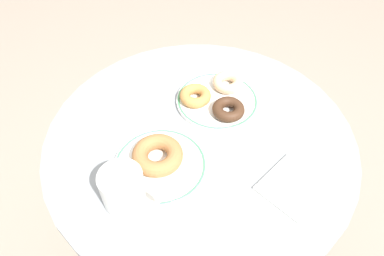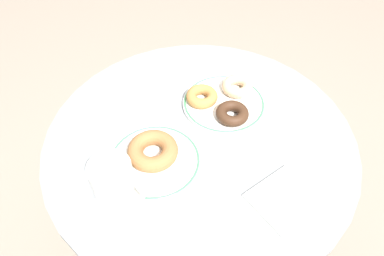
{
  "view_description": "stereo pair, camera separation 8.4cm",
  "coord_description": "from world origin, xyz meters",
  "px_view_note": "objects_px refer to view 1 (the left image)",
  "views": [
    {
      "loc": [
        -0.5,
        -0.25,
        1.41
      ],
      "look_at": [
        -0.01,
        0.02,
        0.78
      ],
      "focal_mm": 33.44,
      "sensor_mm": 36.0,
      "label": 1
    },
    {
      "loc": [
        -0.46,
        -0.32,
        1.41
      ],
      "look_at": [
        -0.01,
        0.02,
        0.78
      ],
      "focal_mm": 33.44,
      "sensor_mm": 36.0,
      "label": 2
    }
  ],
  "objects_px": {
    "cafe_table": "(199,184)",
    "donut_chocolate": "(228,109)",
    "plate_right": "(217,100)",
    "donut_glazed": "(228,82)",
    "donut_old_fashioned": "(195,96)",
    "plate_left": "(160,165)",
    "donut_cinnamon": "(158,155)",
    "coffee_mug": "(124,189)",
    "paper_napkin": "(292,186)"
  },
  "relations": [
    {
      "from": "cafe_table",
      "to": "donut_old_fashioned",
      "type": "relative_size",
      "value": 9.18
    },
    {
      "from": "donut_old_fashioned",
      "to": "plate_right",
      "type": "bearing_deg",
      "value": -58.79
    },
    {
      "from": "cafe_table",
      "to": "donut_chocolate",
      "type": "height_order",
      "value": "donut_chocolate"
    },
    {
      "from": "donut_glazed",
      "to": "coffee_mug",
      "type": "distance_m",
      "value": 0.41
    },
    {
      "from": "donut_cinnamon",
      "to": "plate_right",
      "type": "bearing_deg",
      "value": -7.21
    },
    {
      "from": "cafe_table",
      "to": "plate_right",
      "type": "relative_size",
      "value": 3.49
    },
    {
      "from": "plate_left",
      "to": "paper_napkin",
      "type": "height_order",
      "value": "plate_left"
    },
    {
      "from": "plate_right",
      "to": "donut_glazed",
      "type": "bearing_deg",
      "value": -2.54
    },
    {
      "from": "donut_old_fashioned",
      "to": "paper_napkin",
      "type": "distance_m",
      "value": 0.33
    },
    {
      "from": "cafe_table",
      "to": "donut_chocolate",
      "type": "relative_size",
      "value": 9.18
    },
    {
      "from": "donut_old_fashioned",
      "to": "donut_chocolate",
      "type": "distance_m",
      "value": 0.1
    },
    {
      "from": "cafe_table",
      "to": "plate_right",
      "type": "bearing_deg",
      "value": 6.55
    },
    {
      "from": "plate_right",
      "to": "donut_old_fashioned",
      "type": "distance_m",
      "value": 0.06
    },
    {
      "from": "donut_cinnamon",
      "to": "donut_old_fashioned",
      "type": "relative_size",
      "value": 1.4
    },
    {
      "from": "plate_right",
      "to": "coffee_mug",
      "type": "distance_m",
      "value": 0.36
    },
    {
      "from": "paper_napkin",
      "to": "coffee_mug",
      "type": "height_order",
      "value": "coffee_mug"
    },
    {
      "from": "plate_right",
      "to": "plate_left",
      "type": "bearing_deg",
      "value": 175.05
    },
    {
      "from": "plate_right",
      "to": "donut_chocolate",
      "type": "distance_m",
      "value": 0.06
    },
    {
      "from": "donut_chocolate",
      "to": "cafe_table",
      "type": "bearing_deg",
      "value": 160.47
    },
    {
      "from": "cafe_table",
      "to": "donut_old_fashioned",
      "type": "bearing_deg",
      "value": 33.86
    },
    {
      "from": "donut_glazed",
      "to": "paper_napkin",
      "type": "bearing_deg",
      "value": -130.49
    },
    {
      "from": "cafe_table",
      "to": "donut_chocolate",
      "type": "bearing_deg",
      "value": -19.53
    },
    {
      "from": "cafe_table",
      "to": "paper_napkin",
      "type": "xyz_separation_m",
      "value": [
        -0.03,
        -0.24,
        0.22
      ]
    },
    {
      "from": "plate_left",
      "to": "donut_glazed",
      "type": "relative_size",
      "value": 2.56
    },
    {
      "from": "donut_old_fashioned",
      "to": "paper_napkin",
      "type": "relative_size",
      "value": 0.63
    },
    {
      "from": "donut_glazed",
      "to": "donut_old_fashioned",
      "type": "bearing_deg",
      "value": 149.33
    },
    {
      "from": "cafe_table",
      "to": "donut_old_fashioned",
      "type": "height_order",
      "value": "donut_old_fashioned"
    },
    {
      "from": "plate_right",
      "to": "donut_glazed",
      "type": "distance_m",
      "value": 0.06
    },
    {
      "from": "plate_right",
      "to": "donut_cinnamon",
      "type": "xyz_separation_m",
      "value": [
        -0.24,
        0.03,
        0.02
      ]
    },
    {
      "from": "plate_left",
      "to": "donut_old_fashioned",
      "type": "relative_size",
      "value": 2.56
    },
    {
      "from": "donut_old_fashioned",
      "to": "coffee_mug",
      "type": "distance_m",
      "value": 0.33
    },
    {
      "from": "donut_cinnamon",
      "to": "paper_napkin",
      "type": "height_order",
      "value": "donut_cinnamon"
    },
    {
      "from": "plate_left",
      "to": "donut_glazed",
      "type": "distance_m",
      "value": 0.31
    },
    {
      "from": "donut_cinnamon",
      "to": "donut_glazed",
      "type": "bearing_deg",
      "value": -6.32
    },
    {
      "from": "plate_left",
      "to": "plate_right",
      "type": "height_order",
      "value": "same"
    },
    {
      "from": "plate_left",
      "to": "coffee_mug",
      "type": "height_order",
      "value": "coffee_mug"
    },
    {
      "from": "donut_glazed",
      "to": "coffee_mug",
      "type": "bearing_deg",
      "value": 174.39
    },
    {
      "from": "plate_left",
      "to": "donut_glazed",
      "type": "height_order",
      "value": "donut_glazed"
    },
    {
      "from": "plate_right",
      "to": "donut_cinnamon",
      "type": "distance_m",
      "value": 0.25
    },
    {
      "from": "plate_right",
      "to": "donut_glazed",
      "type": "relative_size",
      "value": 2.63
    },
    {
      "from": "plate_right",
      "to": "paper_napkin",
      "type": "relative_size",
      "value": 1.65
    },
    {
      "from": "donut_cinnamon",
      "to": "coffee_mug",
      "type": "xyz_separation_m",
      "value": [
        -0.11,
        0.01,
        0.01
      ]
    },
    {
      "from": "cafe_table",
      "to": "plate_left",
      "type": "bearing_deg",
      "value": 163.94
    },
    {
      "from": "donut_old_fashioned",
      "to": "donut_chocolate",
      "type": "bearing_deg",
      "value": -92.59
    },
    {
      "from": "donut_glazed",
      "to": "coffee_mug",
      "type": "relative_size",
      "value": 0.64
    },
    {
      "from": "plate_left",
      "to": "plate_right",
      "type": "bearing_deg",
      "value": -4.95
    },
    {
      "from": "donut_glazed",
      "to": "donut_cinnamon",
      "type": "bearing_deg",
      "value": 173.68
    },
    {
      "from": "plate_left",
      "to": "coffee_mug",
      "type": "xyz_separation_m",
      "value": [
        -0.11,
        0.02,
        0.04
      ]
    },
    {
      "from": "donut_cinnamon",
      "to": "paper_napkin",
      "type": "bearing_deg",
      "value": -73.81
    },
    {
      "from": "cafe_table",
      "to": "donut_cinnamon",
      "type": "xyz_separation_m",
      "value": [
        -0.12,
        0.04,
        0.24
      ]
    }
  ]
}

